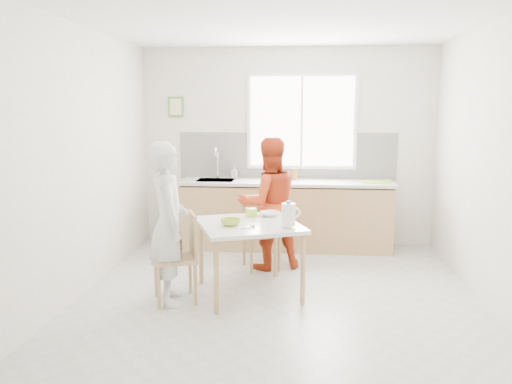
# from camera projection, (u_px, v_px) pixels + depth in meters

# --- Properties ---
(ground) EXTENTS (4.50, 4.50, 0.00)m
(ground) POSITION_uv_depth(u_px,v_px,m) (277.00, 301.00, 4.90)
(ground) COLOR #B7B7B2
(ground) RESTS_ON ground
(room_shell) EXTENTS (4.50, 4.50, 4.50)m
(room_shell) POSITION_uv_depth(u_px,v_px,m) (279.00, 133.00, 4.64)
(room_shell) COLOR silver
(room_shell) RESTS_ON ground
(window) EXTENTS (1.50, 0.06, 1.30)m
(window) POSITION_uv_depth(u_px,v_px,m) (302.00, 122.00, 6.80)
(window) COLOR white
(window) RESTS_ON room_shell
(backsplash) EXTENTS (3.00, 0.02, 0.65)m
(backsplash) POSITION_uv_depth(u_px,v_px,m) (287.00, 156.00, 6.90)
(backsplash) COLOR white
(backsplash) RESTS_ON room_shell
(picture_frame) EXTENTS (0.22, 0.03, 0.28)m
(picture_frame) POSITION_uv_depth(u_px,v_px,m) (176.00, 107.00, 6.93)
(picture_frame) COLOR #548D40
(picture_frame) RESTS_ON room_shell
(kitchen_counter) EXTENTS (2.84, 0.64, 1.37)m
(kitchen_counter) POSITION_uv_depth(u_px,v_px,m) (285.00, 217.00, 6.75)
(kitchen_counter) COLOR tan
(kitchen_counter) RESTS_ON ground
(dining_table) EXTENTS (1.24, 1.24, 0.74)m
(dining_table) POSITION_uv_depth(u_px,v_px,m) (249.00, 230.00, 5.01)
(dining_table) COLOR silver
(dining_table) RESTS_ON ground
(chair_left) EXTENTS (0.52, 0.52, 0.87)m
(chair_left) POSITION_uv_depth(u_px,v_px,m) (181.00, 253.00, 4.86)
(chair_left) COLOR tan
(chair_left) RESTS_ON ground
(chair_far) EXTENTS (0.51, 0.51, 0.85)m
(chair_far) POSITION_uv_depth(u_px,v_px,m) (260.00, 228.00, 5.91)
(chair_far) COLOR tan
(chair_far) RESTS_ON ground
(person_white) EXTENTS (0.56, 0.67, 1.57)m
(person_white) POSITION_uv_depth(u_px,v_px,m) (169.00, 223.00, 4.78)
(person_white) COLOR silver
(person_white) RESTS_ON ground
(person_red) EXTENTS (0.91, 0.82, 1.55)m
(person_red) POSITION_uv_depth(u_px,v_px,m) (269.00, 204.00, 5.84)
(person_red) COLOR red
(person_red) RESTS_ON ground
(bowl_green) EXTENTS (0.26, 0.26, 0.06)m
(bowl_green) POSITION_uv_depth(u_px,v_px,m) (231.00, 222.00, 4.89)
(bowl_green) COLOR #96BC2B
(bowl_green) RESTS_ON dining_table
(bowl_white) EXTENTS (0.26, 0.26, 0.05)m
(bowl_white) POSITION_uv_depth(u_px,v_px,m) (270.00, 214.00, 5.31)
(bowl_white) COLOR white
(bowl_white) RESTS_ON dining_table
(milk_jug) EXTENTS (0.19, 0.14, 0.24)m
(milk_jug) POSITION_uv_depth(u_px,v_px,m) (289.00, 214.00, 4.80)
(milk_jug) COLOR white
(milk_jug) RESTS_ON dining_table
(green_box) EXTENTS (0.13, 0.13, 0.09)m
(green_box) POSITION_uv_depth(u_px,v_px,m) (251.00, 213.00, 5.28)
(green_box) COLOR #A2D330
(green_box) RESTS_ON dining_table
(spoon) EXTENTS (0.13, 0.11, 0.01)m
(spoon) POSITION_uv_depth(u_px,v_px,m) (247.00, 227.00, 4.77)
(spoon) COLOR #A5A5AA
(spoon) RESTS_ON dining_table
(cutting_board) EXTENTS (0.40, 0.33, 0.01)m
(cutting_board) POSITION_uv_depth(u_px,v_px,m) (376.00, 182.00, 6.51)
(cutting_board) COLOR #AACB2E
(cutting_board) RESTS_ON kitchen_counter
(wine_bottle_a) EXTENTS (0.07, 0.07, 0.32)m
(wine_bottle_a) POSITION_uv_depth(u_px,v_px,m) (280.00, 168.00, 6.69)
(wine_bottle_a) COLOR black
(wine_bottle_a) RESTS_ON kitchen_counter
(wine_bottle_b) EXTENTS (0.07, 0.07, 0.30)m
(wine_bottle_b) POSITION_uv_depth(u_px,v_px,m) (280.00, 168.00, 6.78)
(wine_bottle_b) COLOR black
(wine_bottle_b) RESTS_ON kitchen_counter
(jar_amber) EXTENTS (0.06, 0.06, 0.16)m
(jar_amber) POSITION_uv_depth(u_px,v_px,m) (295.00, 174.00, 6.75)
(jar_amber) COLOR olive
(jar_amber) RESTS_ON kitchen_counter
(soap_bottle) EXTENTS (0.09, 0.09, 0.17)m
(soap_bottle) POSITION_uv_depth(u_px,v_px,m) (235.00, 172.00, 6.91)
(soap_bottle) COLOR #999999
(soap_bottle) RESTS_ON kitchen_counter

